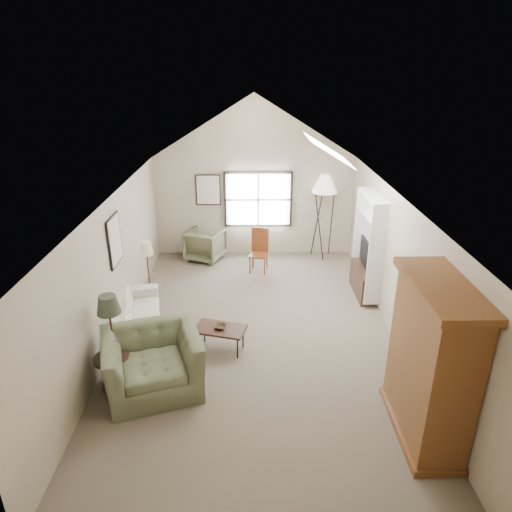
{
  "coord_description": "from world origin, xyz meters",
  "views": [
    {
      "loc": [
        -0.1,
        -7.16,
        4.57
      ],
      "look_at": [
        0.0,
        0.4,
        1.4
      ],
      "focal_mm": 32.0,
      "sensor_mm": 36.0,
      "label": 1
    }
  ],
  "objects_px": {
    "armchair_near": "(153,362)",
    "side_chair": "(259,251)",
    "armoire": "(431,363)",
    "sofa": "(137,316)",
    "armchair_far": "(205,245)",
    "coffee_table": "(220,339)",
    "side_table": "(113,372)"
  },
  "relations": [
    {
      "from": "armchair_near",
      "to": "side_chair",
      "type": "height_order",
      "value": "side_chair"
    },
    {
      "from": "armoire",
      "to": "armchair_near",
      "type": "relative_size",
      "value": 1.57
    },
    {
      "from": "sofa",
      "to": "armchair_far",
      "type": "height_order",
      "value": "armchair_far"
    },
    {
      "from": "side_chair",
      "to": "coffee_table",
      "type": "bearing_deg",
      "value": -90.94
    },
    {
      "from": "armchair_far",
      "to": "side_chair",
      "type": "height_order",
      "value": "side_chair"
    },
    {
      "from": "armchair_near",
      "to": "coffee_table",
      "type": "xyz_separation_m",
      "value": [
        0.95,
        0.99,
        -0.24
      ]
    },
    {
      "from": "armchair_near",
      "to": "side_table",
      "type": "xyz_separation_m",
      "value": [
        -0.63,
        0.04,
        -0.19
      ]
    },
    {
      "from": "sofa",
      "to": "coffee_table",
      "type": "xyz_separation_m",
      "value": [
        1.57,
        -0.64,
        -0.09
      ]
    },
    {
      "from": "armchair_far",
      "to": "side_chair",
      "type": "bearing_deg",
      "value": 171.82
    },
    {
      "from": "armoire",
      "to": "side_chair",
      "type": "height_order",
      "value": "armoire"
    },
    {
      "from": "armchair_far",
      "to": "side_table",
      "type": "relative_size",
      "value": 1.62
    },
    {
      "from": "armoire",
      "to": "sofa",
      "type": "xyz_separation_m",
      "value": [
        -4.38,
        2.57,
        -0.79
      ]
    },
    {
      "from": "armoire",
      "to": "armchair_near",
      "type": "height_order",
      "value": "armoire"
    },
    {
      "from": "armoire",
      "to": "side_chair",
      "type": "xyz_separation_m",
      "value": [
        -2.09,
        5.2,
        -0.58
      ]
    },
    {
      "from": "armchair_near",
      "to": "side_chair",
      "type": "distance_m",
      "value": 4.57
    },
    {
      "from": "coffee_table",
      "to": "side_chair",
      "type": "distance_m",
      "value": 3.36
    },
    {
      "from": "sofa",
      "to": "side_chair",
      "type": "xyz_separation_m",
      "value": [
        2.29,
        2.62,
        0.21
      ]
    },
    {
      "from": "sofa",
      "to": "armchair_near",
      "type": "xyz_separation_m",
      "value": [
        0.63,
        -1.64,
        0.14
      ]
    },
    {
      "from": "armoire",
      "to": "side_chair",
      "type": "distance_m",
      "value": 5.63
    },
    {
      "from": "armchair_far",
      "to": "sofa",
      "type": "bearing_deg",
      "value": 95.97
    },
    {
      "from": "armchair_near",
      "to": "side_chair",
      "type": "xyz_separation_m",
      "value": [
        1.67,
        4.26,
        0.07
      ]
    },
    {
      "from": "side_table",
      "to": "side_chair",
      "type": "relative_size",
      "value": 0.51
    },
    {
      "from": "armoire",
      "to": "coffee_table",
      "type": "xyz_separation_m",
      "value": [
        -2.81,
        1.93,
        -0.88
      ]
    },
    {
      "from": "armchair_near",
      "to": "coffee_table",
      "type": "bearing_deg",
      "value": 28.59
    },
    {
      "from": "coffee_table",
      "to": "side_chair",
      "type": "relative_size",
      "value": 0.82
    },
    {
      "from": "armchair_far",
      "to": "side_chair",
      "type": "distance_m",
      "value": 1.55
    },
    {
      "from": "armoire",
      "to": "armchair_far",
      "type": "xyz_separation_m",
      "value": [
        -3.42,
        5.96,
        -0.71
      ]
    },
    {
      "from": "armoire",
      "to": "side_table",
      "type": "xyz_separation_m",
      "value": [
        -4.38,
        0.97,
        -0.83
      ]
    },
    {
      "from": "coffee_table",
      "to": "side_table",
      "type": "bearing_deg",
      "value": -148.74
    },
    {
      "from": "coffee_table",
      "to": "side_table",
      "type": "relative_size",
      "value": 1.6
    },
    {
      "from": "armchair_near",
      "to": "armchair_far",
      "type": "distance_m",
      "value": 5.04
    },
    {
      "from": "sofa",
      "to": "armchair_near",
      "type": "distance_m",
      "value": 1.76
    }
  ]
}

